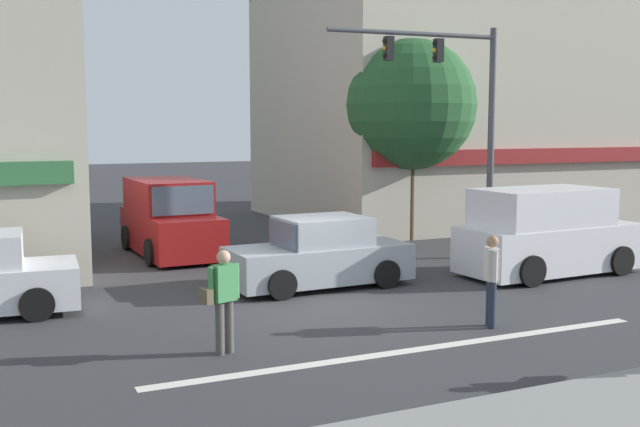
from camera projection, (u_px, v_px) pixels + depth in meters
The scene contains 10 objects.
ground_plane at pixel (326, 303), 15.27m from camera, with size 120.00×120.00×0.00m, color #333335.
lane_marking_stripe at pixel (417, 349), 12.11m from camera, with size 9.00×0.24×0.01m, color silver.
building_right_corner at pixel (451, 103), 29.80m from camera, with size 13.37×10.47×9.06m.
street_tree at pixel (411, 105), 23.32m from camera, with size 4.09×4.09×6.31m.
traffic_light_mast at pixel (461, 104), 19.80m from camera, with size 4.89×0.40×6.20m.
van_crossing_rightbound at pixel (169, 219), 20.96m from camera, with size 2.16×4.66×2.11m.
van_parked_curbside at pixel (547, 234), 18.15m from camera, with size 4.68×2.21×2.11m.
sedan_waiting_far at pixel (319, 255), 16.82m from camera, with size 4.16×1.99×1.58m.
pedestrian_mid_crossing at pixel (492, 275), 13.38m from camera, with size 0.35×0.53×1.67m.
pedestrian_far_side at pixel (223, 295), 11.78m from camera, with size 0.69×0.36×1.67m.
Camera 1 is at (-6.30, -13.56, 3.60)m, focal length 42.00 mm.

